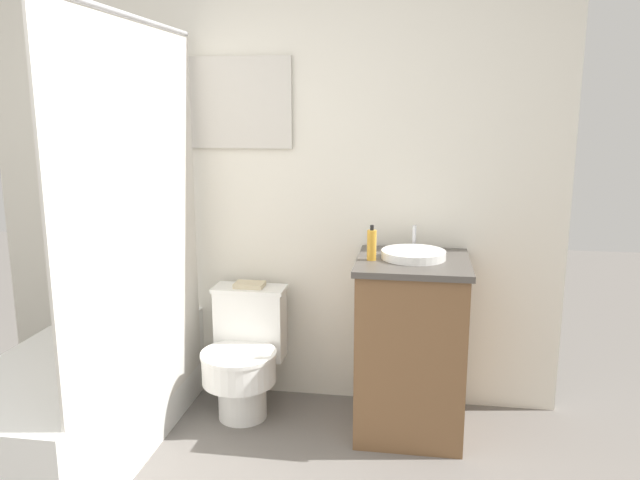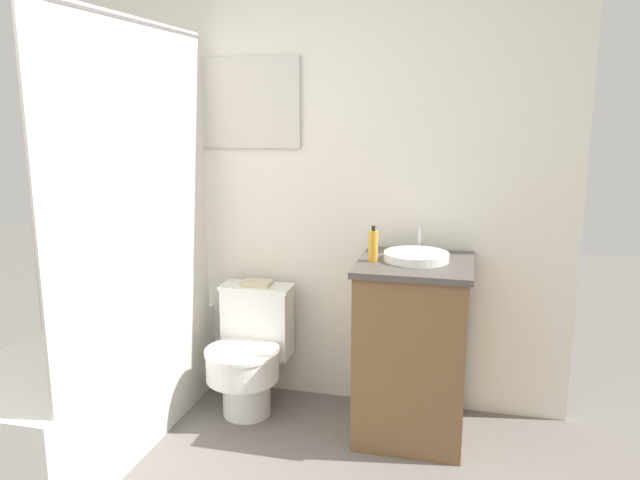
{
  "view_description": "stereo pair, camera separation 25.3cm",
  "coord_description": "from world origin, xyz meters",
  "px_view_note": "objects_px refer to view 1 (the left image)",
  "views": [
    {
      "loc": [
        0.81,
        -1.34,
        1.59
      ],
      "look_at": [
        0.36,
        1.46,
        0.99
      ],
      "focal_mm": 35.0,
      "sensor_mm": 36.0,
      "label": 1
    },
    {
      "loc": [
        1.06,
        -1.29,
        1.59
      ],
      "look_at": [
        0.36,
        1.46,
        0.99
      ],
      "focal_mm": 35.0,
      "sensor_mm": 36.0,
      "label": 2
    }
  ],
  "objects_px": {
    "sink": "(413,254)",
    "book_on_tank": "(250,285)",
    "toilet": "(245,355)",
    "soap_bottle": "(372,245)"
  },
  "relations": [
    {
      "from": "sink",
      "to": "soap_bottle",
      "type": "height_order",
      "value": "soap_bottle"
    },
    {
      "from": "soap_bottle",
      "to": "book_on_tank",
      "type": "height_order",
      "value": "soap_bottle"
    },
    {
      "from": "toilet",
      "to": "book_on_tank",
      "type": "distance_m",
      "value": 0.37
    },
    {
      "from": "soap_bottle",
      "to": "book_on_tank",
      "type": "relative_size",
      "value": 1.09
    },
    {
      "from": "toilet",
      "to": "soap_bottle",
      "type": "height_order",
      "value": "soap_bottle"
    },
    {
      "from": "sink",
      "to": "book_on_tank",
      "type": "bearing_deg",
      "value": 170.8
    },
    {
      "from": "sink",
      "to": "toilet",
      "type": "bearing_deg",
      "value": 179.35
    },
    {
      "from": "toilet",
      "to": "sink",
      "type": "relative_size",
      "value": 1.9
    },
    {
      "from": "toilet",
      "to": "book_on_tank",
      "type": "relative_size",
      "value": 4.19
    },
    {
      "from": "soap_bottle",
      "to": "book_on_tank",
      "type": "distance_m",
      "value": 0.75
    }
  ]
}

